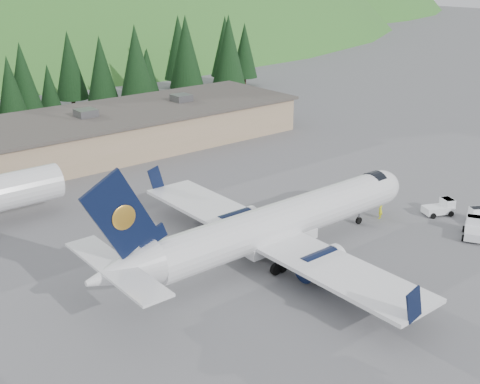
% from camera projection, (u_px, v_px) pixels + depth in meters
% --- Properties ---
extents(ground, '(600.00, 600.00, 0.00)m').
position_uv_depth(ground, '(283.00, 253.00, 52.96)').
color(ground, '#5D5D62').
extents(airliner, '(33.55, 31.44, 11.18)m').
position_uv_depth(airliner, '(275.00, 225.00, 51.32)').
color(airliner, white).
rests_on(airliner, ground).
extents(baggage_tug_a, '(3.60, 3.07, 1.72)m').
position_uv_depth(baggage_tug_a, '(474.00, 229.00, 55.95)').
color(baggage_tug_a, white).
rests_on(baggage_tug_a, ground).
extents(baggage_tug_b, '(3.38, 2.72, 1.62)m').
position_uv_depth(baggage_tug_b, '(441.00, 208.00, 60.95)').
color(baggage_tug_b, white).
rests_on(baggage_tug_b, ground).
extents(baggage_tug_c, '(2.70, 3.15, 1.51)m').
position_uv_depth(baggage_tug_c, '(480.00, 218.00, 58.55)').
color(baggage_tug_c, white).
rests_on(baggage_tug_c, ground).
extents(terminal_building, '(71.00, 17.00, 6.10)m').
position_uv_depth(terminal_building, '(52.00, 142.00, 76.64)').
color(terminal_building, tan).
rests_on(terminal_building, ground).
extents(ramp_worker, '(0.75, 0.63, 1.75)m').
position_uv_depth(ramp_worker, '(380.00, 210.00, 59.93)').
color(ramp_worker, yellow).
rests_on(ramp_worker, ground).
extents(tree_line, '(110.96, 19.03, 14.17)m').
position_uv_depth(tree_line, '(44.00, 74.00, 95.80)').
color(tree_line, black).
rests_on(tree_line, ground).
extents(hills, '(614.00, 330.00, 300.00)m').
position_uv_depth(hills, '(46.00, 223.00, 264.29)').
color(hills, '#2F6322').
rests_on(hills, ground).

